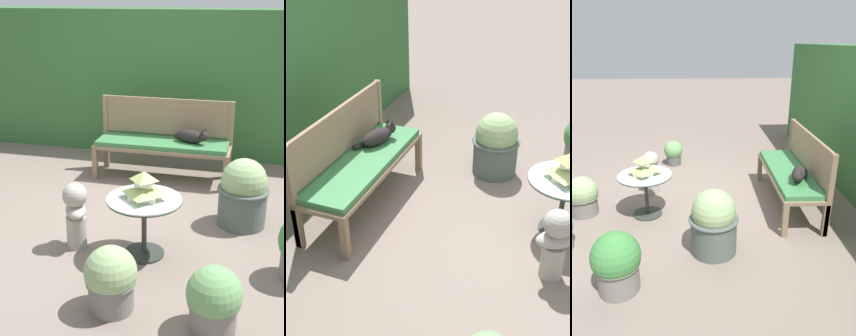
{
  "view_description": "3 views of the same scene",
  "coord_description": "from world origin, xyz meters",
  "views": [
    {
      "loc": [
        1.22,
        -4.04,
        2.14
      ],
      "look_at": [
        0.06,
        0.5,
        0.39
      ],
      "focal_mm": 50.0,
      "sensor_mm": 36.0,
      "label": 1
    },
    {
      "loc": [
        -3.18,
        -0.69,
        2.57
      ],
      "look_at": [
        0.01,
        0.54,
        0.59
      ],
      "focal_mm": 50.0,
      "sensor_mm": 36.0,
      "label": 2
    },
    {
      "loc": [
        3.97,
        0.09,
        2.02
      ],
      "look_at": [
        0.35,
        0.25,
        0.61
      ],
      "focal_mm": 35.0,
      "sensor_mm": 36.0,
      "label": 3
    }
  ],
  "objects": [
    {
      "name": "pagoda_birdhouse",
      "position": [
        0.35,
        -0.58,
        0.64
      ],
      "size": [
        0.3,
        0.3,
        0.24
      ],
      "color": "silver",
      "rests_on": "patio_table"
    },
    {
      "name": "cat",
      "position": [
        0.47,
        1.23,
        0.56
      ],
      "size": [
        0.44,
        0.31,
        0.2
      ],
      "rotation": [
        0.0,
        0.0,
        -0.36
      ],
      "color": "black",
      "rests_on": "garden_bench"
    },
    {
      "name": "potted_plant_table_far",
      "position": [
        1.04,
        -1.41,
        0.23
      ],
      "size": [
        0.38,
        0.38,
        0.47
      ],
      "color": "slate",
      "rests_on": "ground"
    },
    {
      "name": "bench_backrest",
      "position": [
        0.12,
        1.45,
        0.68
      ],
      "size": [
        1.63,
        0.06,
        0.95
      ],
      "color": "#7F664C",
      "rests_on": "ground"
    },
    {
      "name": "foliage_hedge_back",
      "position": [
        0.0,
        2.53,
        0.98
      ],
      "size": [
        6.4,
        0.91,
        1.95
      ],
      "primitive_type": "cube",
      "color": "#336633",
      "rests_on": "ground"
    },
    {
      "name": "potted_plant_path_edge",
      "position": [
        1.14,
        0.21,
        0.33
      ],
      "size": [
        0.5,
        0.5,
        0.68
      ],
      "color": "#4C5651",
      "rests_on": "ground"
    },
    {
      "name": "potted_plant_hedge_corner",
      "position": [
        0.3,
        -1.36,
        0.24
      ],
      "size": [
        0.38,
        0.38,
        0.49
      ],
      "color": "slate",
      "rests_on": "ground"
    },
    {
      "name": "garden_bench",
      "position": [
        0.12,
        1.21,
        0.41
      ],
      "size": [
        1.63,
        0.5,
        0.48
      ],
      "color": "#7F664C",
      "rests_on": "ground"
    },
    {
      "name": "garden_bust",
      "position": [
        -0.27,
        -0.59,
        0.34
      ],
      "size": [
        0.3,
        0.35,
        0.61
      ],
      "rotation": [
        0.0,
        0.0,
        -1.06
      ],
      "color": "#A39E93",
      "rests_on": "ground"
    },
    {
      "name": "ground",
      "position": [
        0.0,
        0.0,
        0.0
      ],
      "size": [
        30.0,
        30.0,
        0.0
      ],
      "primitive_type": "plane",
      "color": "#75665B"
    },
    {
      "name": "patio_table",
      "position": [
        0.35,
        -0.58,
        0.42
      ],
      "size": [
        0.64,
        0.64,
        0.53
      ],
      "color": "#2D332D",
      "rests_on": "ground"
    }
  ]
}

